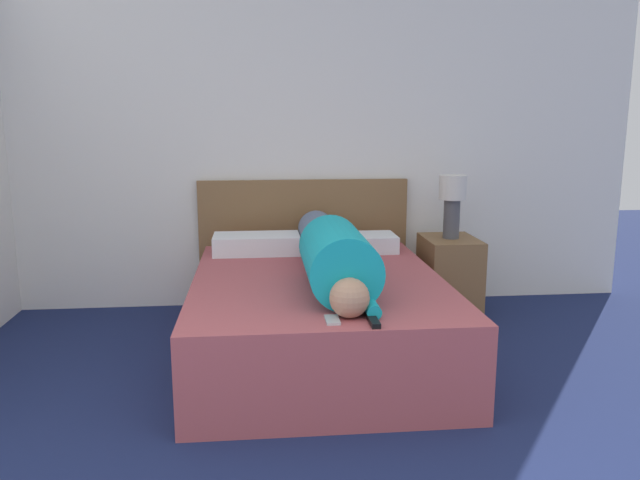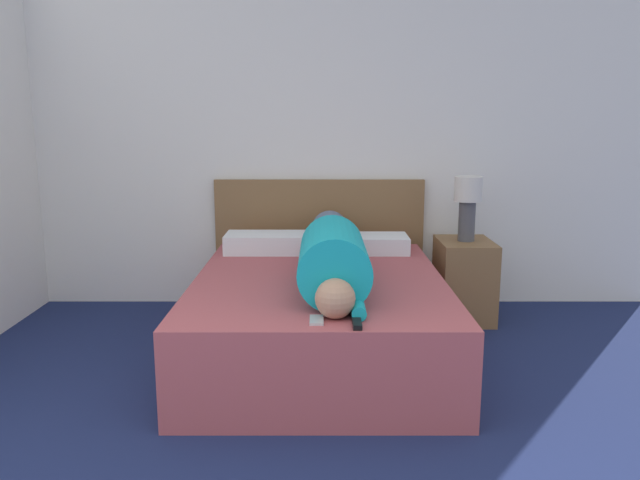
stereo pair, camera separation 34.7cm
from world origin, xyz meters
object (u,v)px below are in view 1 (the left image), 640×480
bed (318,317)px  person_lying (332,253)px  tv_remote (374,321)px  cell_phone (332,320)px  pillow_second (355,243)px  table_lamp (452,199)px  nightstand (449,276)px  pillow_near_headboard (257,244)px

bed → person_lying: size_ratio=1.09×
tv_remote → cell_phone: bearing=162.4°
pillow_second → cell_phone: pillow_second is taller
bed → table_lamp: size_ratio=4.30×
nightstand → pillow_second: (-0.69, -0.01, 0.27)m
table_lamp → pillow_second: bearing=-178.9°
table_lamp → nightstand: bearing=0.0°
tv_remote → person_lying: bearing=96.8°
table_lamp → pillow_near_headboard: bearing=-179.5°
table_lamp → cell_phone: (-1.04, -1.53, -0.35)m
table_lamp → pillow_second: 0.75m
nightstand → cell_phone: bearing=-124.2°
bed → cell_phone: bearing=-90.7°
bed → pillow_near_headboard: (-0.36, 0.70, 0.31)m
table_lamp → person_lying: bearing=-140.5°
pillow_near_headboard → tv_remote: 1.66m
tv_remote → bed: bearing=101.1°
nightstand → cell_phone: size_ratio=4.35×
nightstand → tv_remote: bearing=-118.3°
person_lying → pillow_second: bearing=71.4°
table_lamp → pillow_near_headboard: table_lamp is taller
pillow_second → bed: bearing=-115.6°
nightstand → pillow_near_headboard: size_ratio=0.96×
pillow_near_headboard → tv_remote: bearing=-71.4°
person_lying → pillow_second: 0.82m
table_lamp → person_lying: (-0.95, -0.78, -0.20)m
pillow_near_headboard → pillow_second: 0.69m
pillow_second → cell_phone: 1.55m
pillow_near_headboard → cell_phone: (0.35, -1.51, -0.06)m
cell_phone → person_lying: bearing=83.3°
nightstand → pillow_near_headboard: 1.41m
pillow_second → person_lying: bearing=-108.6°
bed → table_lamp: bearing=34.8°
table_lamp → person_lying: 1.24m
person_lying → cell_phone: bearing=-96.7°
tv_remote → pillow_second: bearing=84.1°
pillow_second → tv_remote: bearing=-95.9°
tv_remote → cell_phone: size_ratio=1.15×
table_lamp → tv_remote: table_lamp is taller
table_lamp → cell_phone: table_lamp is taller
pillow_near_headboard → person_lying: bearing=-60.6°
nightstand → table_lamp: 0.56m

